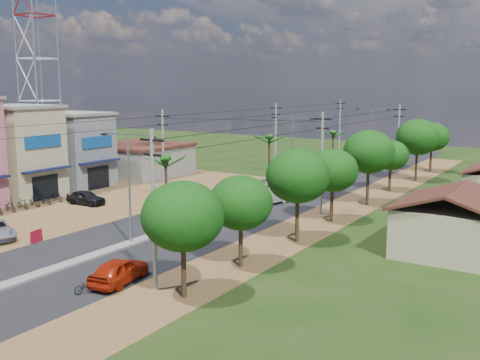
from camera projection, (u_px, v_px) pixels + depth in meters
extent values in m
plane|color=black|center=(131.00, 244.00, 40.21)|extent=(160.00, 160.00, 0.00)
cube|color=black|center=(243.00, 206.00, 52.68)|extent=(12.00, 110.00, 0.04)
cube|color=#605E56|center=(259.00, 200.00, 55.16)|extent=(1.00, 90.00, 0.18)
cube|color=brown|center=(75.00, 202.00, 54.80)|extent=(18.00, 46.00, 0.04)
cube|color=brown|center=(326.00, 218.00, 48.18)|extent=(5.00, 90.00, 0.03)
cube|color=#928B63|center=(18.00, 153.00, 56.92)|extent=(8.00, 6.00, 9.00)
cube|color=#605E56|center=(15.00, 107.00, 56.14)|extent=(8.40, 6.40, 0.30)
cube|color=#0D1237|center=(47.00, 170.00, 54.83)|extent=(0.80, 5.40, 0.15)
cube|color=black|center=(46.00, 187.00, 55.31)|extent=(0.10, 3.00, 2.40)
cube|color=navy|center=(43.00, 142.00, 54.53)|extent=(0.12, 4.20, 1.20)
cube|color=#52555A|center=(72.00, 151.00, 62.83)|extent=(8.00, 6.00, 8.00)
cube|color=#605E56|center=(70.00, 114.00, 62.13)|extent=(8.40, 6.40, 0.30)
cube|color=#0D1237|center=(100.00, 162.00, 60.65)|extent=(0.80, 5.40, 0.15)
cube|color=black|center=(99.00, 178.00, 61.14)|extent=(0.10, 3.00, 2.40)
cube|color=navy|center=(97.00, 142.00, 60.46)|extent=(0.12, 4.20, 1.20)
cube|color=#605E56|center=(140.00, 161.00, 70.98)|extent=(10.00, 10.00, 3.60)
cube|color=black|center=(140.00, 145.00, 70.65)|extent=(10.40, 10.40, 0.30)
cylinder|color=gray|center=(13.00, 15.00, 62.47)|extent=(0.24, 0.24, 38.00)
cylinder|color=gray|center=(32.00, 13.00, 60.78)|extent=(0.24, 0.24, 38.00)
cylinder|color=gray|center=(56.00, 16.00, 63.44)|extent=(0.24, 0.24, 38.00)
cylinder|color=gray|center=(37.00, 18.00, 65.13)|extent=(0.24, 0.24, 38.00)
cube|color=#928B63|center=(455.00, 230.00, 37.66)|extent=(7.00, 7.00, 3.30)
cylinder|color=black|center=(184.00, 260.00, 29.84)|extent=(0.28, 0.28, 4.20)
ellipsoid|color=black|center=(183.00, 216.00, 29.44)|extent=(4.40, 4.40, 3.74)
cylinder|color=black|center=(241.00, 237.00, 34.96)|extent=(0.28, 0.28, 3.85)
ellipsoid|color=black|center=(241.00, 203.00, 34.59)|extent=(4.00, 4.00, 3.40)
cylinder|color=black|center=(297.00, 211.00, 40.52)|extent=(0.28, 0.28, 4.55)
ellipsoid|color=black|center=(298.00, 176.00, 40.08)|extent=(4.60, 4.60, 3.91)
cylinder|color=black|center=(332.00, 198.00, 46.54)|extent=(0.28, 0.28, 4.06)
ellipsoid|color=black|center=(333.00, 170.00, 46.15)|extent=(4.20, 4.20, 3.57)
cylinder|color=black|center=(368.00, 180.00, 53.03)|extent=(0.28, 0.28, 4.76)
ellipsoid|color=black|center=(369.00, 152.00, 52.57)|extent=(4.80, 4.80, 4.08)
cylinder|color=black|center=(390.00, 175.00, 59.99)|extent=(0.28, 0.28, 3.64)
ellipsoid|color=black|center=(391.00, 155.00, 59.64)|extent=(3.80, 3.80, 3.23)
cylinder|color=black|center=(416.00, 161.00, 66.22)|extent=(0.28, 0.28, 4.90)
ellipsoid|color=black|center=(418.00, 137.00, 65.75)|extent=(5.00, 5.00, 4.25)
cylinder|color=black|center=(431.00, 156.00, 73.07)|extent=(0.28, 0.28, 4.34)
ellipsoid|color=black|center=(432.00, 137.00, 72.66)|extent=(4.40, 4.40, 3.74)
cylinder|color=black|center=(166.00, 196.00, 43.05)|extent=(0.22, 0.22, 5.80)
cylinder|color=black|center=(269.00, 167.00, 56.32)|extent=(0.22, 0.22, 6.20)
cylinder|color=black|center=(333.00, 154.00, 69.69)|extent=(0.22, 0.22, 5.50)
cylinder|color=gray|center=(129.00, 190.00, 39.54)|extent=(0.16, 0.16, 8.00)
cube|color=gray|center=(141.00, 135.00, 38.25)|extent=(2.40, 0.08, 0.08)
cube|color=gray|center=(115.00, 134.00, 39.52)|extent=(2.40, 0.08, 0.08)
cube|color=black|center=(153.00, 138.00, 37.68)|extent=(0.50, 0.18, 0.12)
cube|color=black|center=(104.00, 134.00, 40.12)|extent=(0.50, 0.18, 0.12)
cylinder|color=gray|center=(292.00, 153.00, 60.33)|extent=(0.16, 0.16, 8.00)
cube|color=gray|center=(303.00, 117.00, 59.04)|extent=(2.40, 0.08, 0.08)
cube|color=gray|center=(283.00, 117.00, 60.31)|extent=(2.40, 0.08, 0.08)
cube|color=black|center=(312.00, 119.00, 58.48)|extent=(0.50, 0.18, 0.12)
cube|color=black|center=(274.00, 117.00, 60.91)|extent=(0.50, 0.18, 0.12)
cylinder|color=gray|center=(371.00, 136.00, 81.12)|extent=(0.16, 0.16, 8.00)
cube|color=gray|center=(381.00, 109.00, 79.83)|extent=(2.40, 0.08, 0.08)
cube|color=gray|center=(364.00, 109.00, 81.10)|extent=(2.40, 0.08, 0.08)
cube|color=black|center=(388.00, 110.00, 79.27)|extent=(0.50, 0.18, 0.12)
cube|color=black|center=(357.00, 109.00, 81.70)|extent=(0.50, 0.18, 0.12)
cylinder|color=#605E56|center=(163.00, 157.00, 53.14)|extent=(0.24, 0.24, 9.00)
cube|color=black|center=(162.00, 116.00, 52.48)|extent=(1.60, 0.12, 0.12)
cube|color=black|center=(163.00, 125.00, 52.62)|extent=(1.20, 0.12, 0.12)
cylinder|color=#605E56|center=(276.00, 139.00, 71.44)|extent=(0.24, 0.24, 9.00)
cube|color=black|center=(276.00, 108.00, 70.78)|extent=(1.60, 0.12, 0.12)
cube|color=black|center=(276.00, 114.00, 70.92)|extent=(1.20, 0.12, 0.12)
cylinder|color=#605E56|center=(340.00, 128.00, 88.90)|extent=(0.24, 0.24, 9.00)
cube|color=black|center=(340.00, 103.00, 88.25)|extent=(1.60, 0.12, 0.12)
cube|color=black|center=(340.00, 109.00, 88.38)|extent=(1.20, 0.12, 0.12)
cylinder|color=#605E56|center=(154.00, 212.00, 30.49)|extent=(0.24, 0.24, 9.00)
cube|color=black|center=(152.00, 140.00, 29.84)|extent=(1.60, 0.12, 0.12)
cube|color=black|center=(152.00, 155.00, 29.97)|extent=(1.20, 0.12, 0.12)
cylinder|color=#605E56|center=(322.00, 164.00, 48.79)|extent=(0.24, 0.24, 9.00)
cube|color=black|center=(323.00, 119.00, 48.14)|extent=(1.60, 0.12, 0.12)
cube|color=black|center=(323.00, 128.00, 48.27)|extent=(1.20, 0.12, 0.12)
cylinder|color=#605E56|center=(398.00, 142.00, 67.09)|extent=(0.24, 0.24, 9.00)
cube|color=black|center=(400.00, 110.00, 66.43)|extent=(1.60, 0.12, 0.12)
cube|color=black|center=(399.00, 116.00, 66.57)|extent=(1.20, 0.12, 0.12)
imported|color=maroon|center=(119.00, 271.00, 32.22)|extent=(2.52, 4.58, 1.48)
imported|color=#93959A|center=(268.00, 196.00, 53.53)|extent=(2.95, 5.27, 1.64)
imported|color=#BABAB5|center=(281.00, 181.00, 62.51)|extent=(2.15, 4.70, 1.33)
imported|color=black|center=(86.00, 198.00, 53.35)|extent=(4.10, 1.87, 1.36)
imported|color=black|center=(86.00, 286.00, 30.77)|extent=(0.75, 1.59, 0.80)
imported|color=black|center=(250.00, 195.00, 55.92)|extent=(1.22, 1.98, 0.98)
imported|color=black|center=(288.00, 171.00, 70.70)|extent=(1.16, 1.84, 1.07)
cube|color=maroon|center=(36.00, 236.00, 40.55)|extent=(0.28, 1.14, 0.95)
cylinder|color=black|center=(30.00, 241.00, 40.15)|extent=(0.04, 0.04, 0.48)
cylinder|color=black|center=(42.00, 238.00, 41.02)|extent=(0.04, 0.04, 0.48)
imported|color=black|center=(10.00, 207.00, 50.35)|extent=(1.68, 0.53, 1.00)
imported|color=black|center=(23.00, 204.00, 51.43)|extent=(1.68, 0.53, 1.00)
imported|color=black|center=(34.00, 202.00, 52.51)|extent=(1.68, 0.53, 1.00)
imported|color=black|center=(46.00, 199.00, 53.59)|extent=(1.68, 0.53, 1.00)
imported|color=black|center=(57.00, 197.00, 54.67)|extent=(1.68, 0.53, 1.00)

